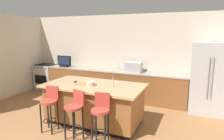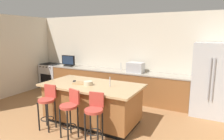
{
  "view_description": "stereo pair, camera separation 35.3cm",
  "coord_description": "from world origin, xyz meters",
  "px_view_note": "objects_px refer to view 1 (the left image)",
  "views": [
    {
      "loc": [
        2.37,
        -1.69,
        2.06
      ],
      "look_at": [
        0.32,
        3.04,
        1.1
      ],
      "focal_mm": 31.77,
      "sensor_mm": 36.0,
      "label": 1
    },
    {
      "loc": [
        2.69,
        -1.54,
        2.06
      ],
      "look_at": [
        0.32,
        3.04,
        1.1
      ],
      "focal_mm": 31.77,
      "sensor_mm": 36.0,
      "label": 2
    }
  ],
  "objects_px": {
    "refrigerator": "(209,78)",
    "cutting_board": "(82,83)",
    "bar_stool_right": "(101,115)",
    "microwave": "(134,67)",
    "bar_stool_center": "(75,111)",
    "bar_stool_left": "(50,105)",
    "fruit_bowl": "(91,84)",
    "cell_phone": "(75,82)",
    "tv_monitor": "(64,62)",
    "range_oven": "(46,77)",
    "kitchen_island": "(94,103)"
  },
  "relations": [
    {
      "from": "refrigerator",
      "to": "cutting_board",
      "type": "relative_size",
      "value": 6.51
    },
    {
      "from": "bar_stool_right",
      "to": "cutting_board",
      "type": "height_order",
      "value": "bar_stool_right"
    },
    {
      "from": "microwave",
      "to": "cutting_board",
      "type": "xyz_separation_m",
      "value": [
        -0.66,
        -1.88,
        -0.13
      ]
    },
    {
      "from": "refrigerator",
      "to": "cutting_board",
      "type": "xyz_separation_m",
      "value": [
        -2.72,
        -1.79,
        0.0
      ]
    },
    {
      "from": "refrigerator",
      "to": "bar_stool_center",
      "type": "height_order",
      "value": "refrigerator"
    },
    {
      "from": "bar_stool_left",
      "to": "fruit_bowl",
      "type": "xyz_separation_m",
      "value": [
        0.63,
        0.63,
        0.38
      ]
    },
    {
      "from": "cell_phone",
      "to": "cutting_board",
      "type": "xyz_separation_m",
      "value": [
        0.24,
        -0.1,
        0.01
      ]
    },
    {
      "from": "refrigerator",
      "to": "microwave",
      "type": "bearing_deg",
      "value": 177.6
    },
    {
      "from": "bar_stool_left",
      "to": "cutting_board",
      "type": "relative_size",
      "value": 3.41
    },
    {
      "from": "tv_monitor",
      "to": "bar_stool_center",
      "type": "relative_size",
      "value": 0.56
    },
    {
      "from": "tv_monitor",
      "to": "bar_stool_left",
      "type": "height_order",
      "value": "tv_monitor"
    },
    {
      "from": "tv_monitor",
      "to": "bar_stool_right",
      "type": "xyz_separation_m",
      "value": [
        2.69,
        -2.54,
        -0.5
      ]
    },
    {
      "from": "bar_stool_center",
      "to": "cell_phone",
      "type": "distance_m",
      "value": 1.06
    },
    {
      "from": "range_oven",
      "to": "bar_stool_center",
      "type": "distance_m",
      "value": 4.01
    },
    {
      "from": "tv_monitor",
      "to": "cutting_board",
      "type": "height_order",
      "value": "tv_monitor"
    },
    {
      "from": "refrigerator",
      "to": "bar_stool_right",
      "type": "xyz_separation_m",
      "value": [
        -1.88,
        -2.5,
        -0.34
      ]
    },
    {
      "from": "fruit_bowl",
      "to": "tv_monitor",
      "type": "bearing_deg",
      "value": 138.41
    },
    {
      "from": "bar_stool_right",
      "to": "cell_phone",
      "type": "distance_m",
      "value": 1.39
    },
    {
      "from": "bar_stool_left",
      "to": "fruit_bowl",
      "type": "distance_m",
      "value": 0.97
    },
    {
      "from": "fruit_bowl",
      "to": "bar_stool_left",
      "type": "bearing_deg",
      "value": -135.05
    },
    {
      "from": "bar_stool_right",
      "to": "bar_stool_center",
      "type": "bearing_deg",
      "value": 173.16
    },
    {
      "from": "microwave",
      "to": "bar_stool_left",
      "type": "distance_m",
      "value": 2.8
    },
    {
      "from": "range_oven",
      "to": "bar_stool_left",
      "type": "relative_size",
      "value": 0.96
    },
    {
      "from": "bar_stool_right",
      "to": "kitchen_island",
      "type": "bearing_deg",
      "value": 115.47
    },
    {
      "from": "bar_stool_center",
      "to": "cutting_board",
      "type": "distance_m",
      "value": 0.87
    },
    {
      "from": "range_oven",
      "to": "tv_monitor",
      "type": "relative_size",
      "value": 1.71
    },
    {
      "from": "bar_stool_left",
      "to": "bar_stool_right",
      "type": "relative_size",
      "value": 0.99
    },
    {
      "from": "fruit_bowl",
      "to": "cell_phone",
      "type": "xyz_separation_m",
      "value": [
        -0.5,
        0.15,
        -0.04
      ]
    },
    {
      "from": "tv_monitor",
      "to": "cutting_board",
      "type": "bearing_deg",
      "value": -44.63
    },
    {
      "from": "refrigerator",
      "to": "bar_stool_right",
      "type": "height_order",
      "value": "refrigerator"
    },
    {
      "from": "range_oven",
      "to": "fruit_bowl",
      "type": "xyz_separation_m",
      "value": [
        2.99,
        -1.92,
        0.5
      ]
    },
    {
      "from": "fruit_bowl",
      "to": "cutting_board",
      "type": "height_order",
      "value": "fruit_bowl"
    },
    {
      "from": "refrigerator",
      "to": "tv_monitor",
      "type": "xyz_separation_m",
      "value": [
        -4.57,
        0.03,
        0.16
      ]
    },
    {
      "from": "range_oven",
      "to": "bar_stool_center",
      "type": "xyz_separation_m",
      "value": [
        3.03,
        -2.62,
        0.12
      ]
    },
    {
      "from": "microwave",
      "to": "cutting_board",
      "type": "bearing_deg",
      "value": -109.45
    },
    {
      "from": "range_oven",
      "to": "bar_stool_left",
      "type": "xyz_separation_m",
      "value": [
        2.36,
        -2.55,
        0.12
      ]
    },
    {
      "from": "range_oven",
      "to": "bar_stool_center",
      "type": "bearing_deg",
      "value": -40.88
    },
    {
      "from": "microwave",
      "to": "fruit_bowl",
      "type": "relative_size",
      "value": 2.39
    },
    {
      "from": "kitchen_island",
      "to": "tv_monitor",
      "type": "relative_size",
      "value": 4.21
    },
    {
      "from": "cutting_board",
      "to": "bar_stool_right",
      "type": "bearing_deg",
      "value": -40.23
    },
    {
      "from": "tv_monitor",
      "to": "bar_stool_center",
      "type": "bearing_deg",
      "value": -50.15
    },
    {
      "from": "range_oven",
      "to": "bar_stool_left",
      "type": "bearing_deg",
      "value": -47.23
    },
    {
      "from": "range_oven",
      "to": "cutting_board",
      "type": "xyz_separation_m",
      "value": [
        2.74,
        -1.88,
        0.46
      ]
    },
    {
      "from": "cutting_board",
      "to": "cell_phone",
      "type": "bearing_deg",
      "value": 157.56
    },
    {
      "from": "bar_stool_right",
      "to": "cell_phone",
      "type": "height_order",
      "value": "bar_stool_right"
    },
    {
      "from": "bar_stool_right",
      "to": "cell_phone",
      "type": "bearing_deg",
      "value": 132.86
    },
    {
      "from": "microwave",
      "to": "fruit_bowl",
      "type": "height_order",
      "value": "microwave"
    },
    {
      "from": "range_oven",
      "to": "bar_stool_right",
      "type": "xyz_separation_m",
      "value": [
        3.58,
        -2.59,
        0.12
      ]
    },
    {
      "from": "cell_phone",
      "to": "fruit_bowl",
      "type": "bearing_deg",
      "value": -49.34
    },
    {
      "from": "bar_stool_right",
      "to": "fruit_bowl",
      "type": "relative_size",
      "value": 4.82
    }
  ]
}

